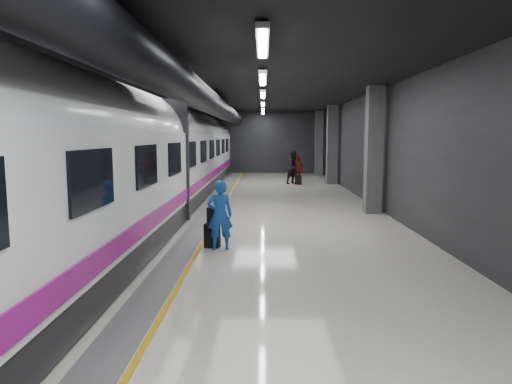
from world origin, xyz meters
TOP-DOWN VIEW (x-y plane):
  - ground at (0.00, 0.00)m, footprint 40.00×40.00m
  - platform_hall at (-0.29, 0.96)m, footprint 10.02×40.02m
  - train at (-3.25, -0.00)m, footprint 3.05×38.00m
  - traveler_main at (-0.43, -3.43)m, footprint 0.67×0.49m
  - suitcase_main at (-0.65, -3.24)m, footprint 0.41×0.30m
  - shoulder_bag at (-0.62, -3.23)m, footprint 0.31×0.19m
  - traveler_far_a at (2.39, 12.03)m, footprint 1.20×1.17m
  - traveler_far_b at (2.61, 12.06)m, footprint 1.04×0.84m
  - suitcase_far at (2.64, 11.64)m, footprint 0.39×0.29m

SIDE VIEW (x-z plane):
  - ground at x=0.00m, z-range 0.00..0.00m
  - suitcase_far at x=2.64m, z-range 0.00..0.53m
  - suitcase_main at x=-0.65m, z-range 0.00..0.60m
  - shoulder_bag at x=-0.62m, z-range 0.60..1.00m
  - traveler_far_b at x=2.61m, z-range 0.00..1.65m
  - traveler_main at x=-0.43m, z-range 0.00..1.70m
  - traveler_far_a at x=2.39m, z-range 0.00..1.94m
  - train at x=-3.25m, z-range 0.04..4.09m
  - platform_hall at x=-0.29m, z-range 1.28..5.79m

